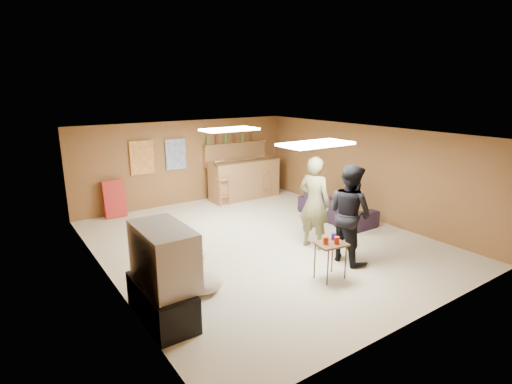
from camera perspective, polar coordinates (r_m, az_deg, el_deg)
ground at (r=8.21m, az=0.80°, el=-7.06°), size 7.00×7.00×0.00m
ceiling at (r=7.67m, az=0.86°, el=8.38°), size 6.00×7.00×0.02m
wall_back at (r=10.85m, az=-9.95°, el=4.20°), size 6.00×0.02×2.20m
wall_front at (r=5.54m, az=22.43°, el=-7.12°), size 6.00×0.02×2.20m
wall_left at (r=6.67m, az=-20.76°, el=-3.28°), size 0.02×7.00×2.20m
wall_right at (r=9.87m, az=15.21°, el=2.85°), size 0.02×7.00×2.20m
tv_stand at (r=5.74m, az=-13.32°, el=-14.93°), size 0.55×1.30×0.50m
dvd_box at (r=5.86m, az=-11.19°, el=-15.28°), size 0.35×0.50×0.08m
tv_body at (r=5.48m, az=-13.04°, el=-8.84°), size 0.60×1.10×0.80m
tv_screen at (r=5.58m, az=-10.06°, el=-8.20°), size 0.02×0.95×0.65m
bar_counter at (r=11.19m, az=-1.65°, el=1.87°), size 2.00×0.60×1.10m
bar_lip at (r=10.87m, az=-0.95°, el=4.45°), size 2.10×0.12×0.05m
bar_shelf at (r=11.39m, az=-2.92°, el=6.95°), size 2.00×0.18×0.05m
bar_backing at (r=11.45m, az=-2.96°, el=5.47°), size 2.00×0.14×0.60m
poster_left at (r=10.33m, az=-15.98°, el=4.74°), size 0.60×0.03×0.85m
poster_right at (r=10.65m, az=-11.39°, el=5.30°), size 0.55×0.03×0.80m
folding_chair_stack at (r=10.16m, az=-19.59°, el=-0.94°), size 0.50×0.26×0.91m
ceiling_panel_front at (r=6.51m, az=8.56°, el=6.80°), size 1.20×0.60×0.04m
ceiling_panel_back at (r=8.67m, az=-3.79°, el=8.91°), size 1.20×0.60×0.04m
person_olive at (r=7.73m, az=8.34°, el=-1.55°), size 0.61×0.76×1.80m
person_black at (r=7.25m, az=13.22°, el=-3.01°), size 0.68×0.87×1.78m
sofa at (r=9.64m, az=11.40°, el=-2.20°), size 0.81×1.97×0.57m
tray_table at (r=6.71m, az=10.55°, el=-9.65°), size 0.53×0.45×0.62m
cup_red_near at (r=6.52m, az=9.94°, el=-6.82°), size 0.12×0.12×0.12m
cup_red_far at (r=6.56m, az=11.44°, el=-6.77°), size 0.10×0.10×0.12m
cup_blue at (r=6.71m, az=11.03°, el=-6.27°), size 0.09×0.09×0.11m
bar_stool_left at (r=10.56m, az=-4.83°, el=0.94°), size 0.37×0.37×1.07m
bar_stool_right at (r=11.32m, az=1.04°, el=2.21°), size 0.49×0.49×1.17m
cushion_near_tv at (r=6.36m, az=-7.59°, el=-12.67°), size 0.65×0.65×0.28m
cushion_mid at (r=7.41m, az=-9.01°, el=-8.87°), size 0.48×0.48×0.22m
cushion_far at (r=6.47m, az=-7.97°, el=-12.39°), size 0.57×0.57×0.23m
bottle_row at (r=11.25m, az=-3.76°, el=7.63°), size 1.48×0.08×0.26m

